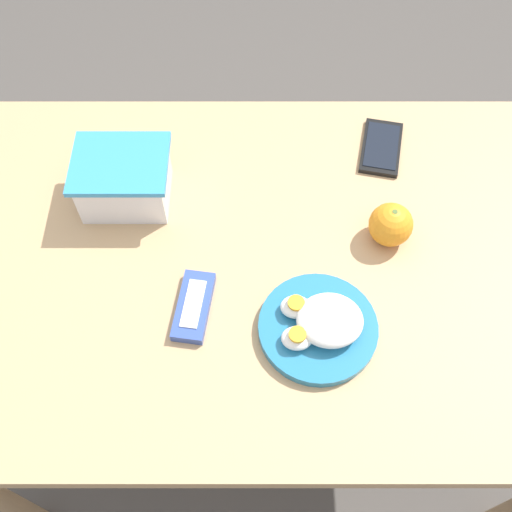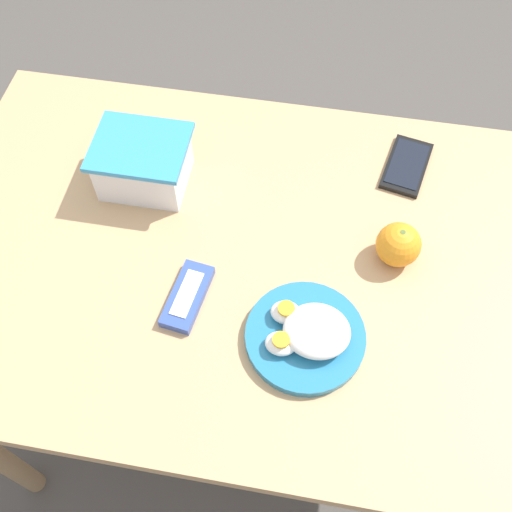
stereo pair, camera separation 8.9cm
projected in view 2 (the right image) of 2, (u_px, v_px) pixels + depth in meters
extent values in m
plane|color=#4C4742|center=(267.00, 401.00, 1.69)|extent=(10.00, 10.00, 0.00)
cube|color=tan|center=(274.00, 263.00, 1.05)|extent=(1.24, 0.75, 0.03)
cylinder|color=#A07D56|center=(80.00, 205.00, 1.59)|extent=(0.05, 0.05, 0.74)
cube|color=white|center=(144.00, 165.00, 1.09)|extent=(0.15, 0.12, 0.09)
cube|color=beige|center=(145.00, 170.00, 1.10)|extent=(0.14, 0.11, 0.06)
cube|color=#338CC6|center=(139.00, 147.00, 1.05)|extent=(0.17, 0.14, 0.01)
ellipsoid|color=gray|center=(121.00, 157.00, 1.08)|extent=(0.06, 0.04, 0.02)
ellipsoid|color=gray|center=(163.00, 170.00, 1.07)|extent=(0.06, 0.05, 0.03)
sphere|color=orange|center=(398.00, 245.00, 1.00)|extent=(0.08, 0.08, 0.08)
cylinder|color=#4C662D|center=(403.00, 233.00, 0.97)|extent=(0.01, 0.01, 0.00)
cylinder|color=teal|center=(305.00, 337.00, 0.95)|extent=(0.19, 0.19, 0.02)
ellipsoid|color=white|center=(317.00, 331.00, 0.92)|extent=(0.11, 0.10, 0.04)
ellipsoid|color=white|center=(281.00, 344.00, 0.92)|extent=(0.05, 0.04, 0.02)
cylinder|color=#F4A823|center=(281.00, 340.00, 0.91)|extent=(0.03, 0.03, 0.01)
ellipsoid|color=white|center=(286.00, 312.00, 0.95)|extent=(0.05, 0.04, 0.02)
cylinder|color=#F4A823|center=(286.00, 308.00, 0.93)|extent=(0.03, 0.03, 0.01)
cube|color=#334C9E|center=(187.00, 296.00, 0.99)|extent=(0.07, 0.13, 0.02)
cube|color=white|center=(187.00, 293.00, 0.98)|extent=(0.04, 0.09, 0.00)
cube|color=black|center=(407.00, 166.00, 1.14)|extent=(0.10, 0.15, 0.01)
cube|color=black|center=(407.00, 164.00, 1.13)|extent=(0.08, 0.13, 0.00)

